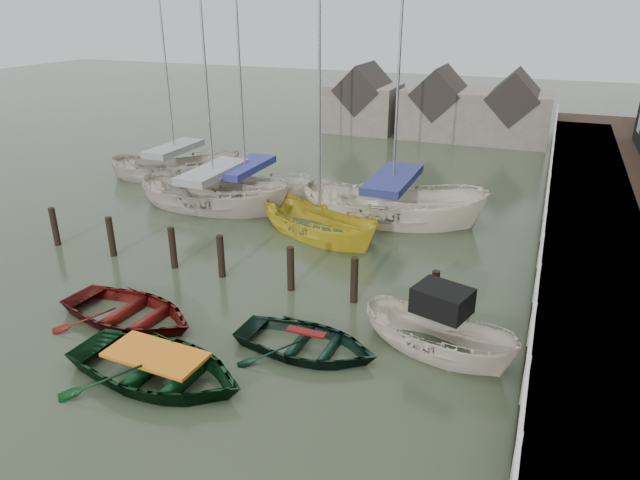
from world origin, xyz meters
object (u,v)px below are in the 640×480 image
at_px(motorboat, 437,347).
at_px(sailboat_b, 247,198).
at_px(sailboat_c, 319,234).
at_px(sailboat_d, 391,218).
at_px(sailboat_a, 216,206).
at_px(sailboat_e, 177,176).
at_px(rowboat_red, 131,321).
at_px(rowboat_dkgreen, 307,351).
at_px(rowboat_green, 159,379).

distance_m(motorboat, sailboat_b, 13.28).
xyz_separation_m(motorboat, sailboat_c, (-5.60, 6.03, -0.09)).
bearing_deg(sailboat_d, sailboat_a, 95.44).
distance_m(sailboat_b, sailboat_c, 5.20).
xyz_separation_m(sailboat_b, sailboat_e, (-4.88, 1.75, -0.01)).
height_order(rowboat_red, sailboat_e, sailboat_e).
bearing_deg(sailboat_b, rowboat_dkgreen, -143.00).
height_order(sailboat_c, sailboat_e, sailboat_c).
height_order(sailboat_d, sailboat_e, sailboat_d).
xyz_separation_m(sailboat_a, sailboat_d, (7.29, 1.37, -0.00)).
bearing_deg(sailboat_d, motorboat, -162.79).
bearing_deg(sailboat_d, rowboat_dkgreen, 177.93).
height_order(motorboat, sailboat_a, sailboat_a).
xyz_separation_m(sailboat_b, sailboat_c, (4.51, -2.58, -0.05)).
relative_size(rowboat_green, rowboat_dkgreen, 1.21).
bearing_deg(sailboat_b, sailboat_d, -89.13).
xyz_separation_m(rowboat_green, motorboat, (5.71, 3.56, 0.10)).
bearing_deg(sailboat_c, sailboat_e, 90.03).
xyz_separation_m(rowboat_red, motorboat, (8.03, 1.71, 0.10)).
distance_m(rowboat_red, sailboat_b, 10.53).
height_order(motorboat, sailboat_d, sailboat_d).
height_order(rowboat_dkgreen, sailboat_b, sailboat_b).
bearing_deg(rowboat_red, rowboat_dkgreen, -79.63).
height_order(sailboat_a, sailboat_d, sailboat_a).
xyz_separation_m(rowboat_dkgreen, sailboat_a, (-7.83, 8.45, 0.06)).
bearing_deg(sailboat_a, sailboat_c, -105.73).
bearing_deg(sailboat_d, sailboat_c, 135.72).
height_order(rowboat_green, sailboat_c, sailboat_c).
relative_size(sailboat_a, sailboat_b, 0.95).
bearing_deg(sailboat_c, sailboat_a, 102.09).
xyz_separation_m(rowboat_red, sailboat_d, (4.49, 10.28, 0.06)).
distance_m(motorboat, sailboat_a, 13.01).
distance_m(rowboat_green, sailboat_b, 12.95).
bearing_deg(sailboat_a, sailboat_d, -82.41).
bearing_deg(sailboat_c, sailboat_d, -14.32).
bearing_deg(sailboat_c, sailboat_b, 85.02).
height_order(sailboat_a, sailboat_e, sailboat_a).
height_order(rowboat_red, sailboat_a, sailboat_a).
distance_m(rowboat_green, motorboat, 6.73).
distance_m(rowboat_red, sailboat_e, 13.93).
distance_m(rowboat_green, sailboat_a, 11.92).
bearing_deg(sailboat_c, rowboat_green, -155.89).
xyz_separation_m(rowboat_dkgreen, sailboat_c, (-2.61, 7.27, 0.02)).
relative_size(sailboat_b, sailboat_d, 1.05).
bearing_deg(sailboat_b, sailboat_c, -118.59).
bearing_deg(rowboat_dkgreen, sailboat_c, 21.39).
bearing_deg(sailboat_b, rowboat_red, -167.39).
height_order(rowboat_red, motorboat, motorboat).
height_order(sailboat_a, sailboat_b, sailboat_b).
relative_size(rowboat_red, sailboat_d, 0.35).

